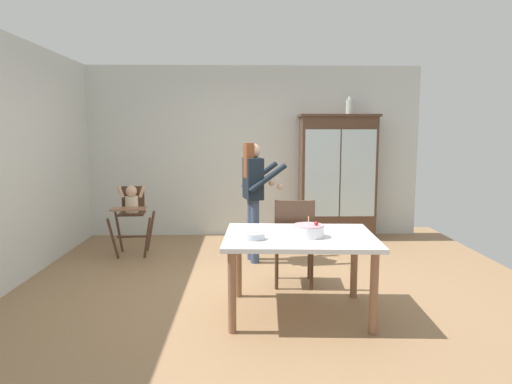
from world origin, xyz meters
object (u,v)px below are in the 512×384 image
Objects in this scene: serving_bowl at (254,236)px; dining_chair_far_side at (294,237)px; adult_person at (254,187)px; birthday_cake at (308,231)px; ceramic_vase at (350,107)px; china_cabinet at (337,177)px; dining_table at (299,245)px; high_chair_with_toddler at (132,207)px.

dining_chair_far_side is (0.44, 0.89, -0.21)m from serving_bowl.
birthday_cake is (0.45, -1.83, -0.17)m from adult_person.
china_cabinet is at bearing -178.77° from ceramic_vase.
ceramic_vase is 2.28m from adult_person.
china_cabinet reaches higher than dining_table.
dining_chair_far_side reaches higher than serving_bowl.
dining_chair_far_side reaches higher than dining_table.
high_chair_with_toddler is (-2.98, -0.96, -0.32)m from china_cabinet.
ceramic_vase reaches higher than high_chair_with_toddler.
birthday_cake is at bearing 97.16° from dining_chair_far_side.
birthday_cake is 0.49m from serving_bowl.
ceramic_vase is at bearing 11.77° from high_chair_with_toddler.
high_chair_with_toddler is at bearing -29.39° from dining_chair_far_side.
high_chair_with_toddler is at bearing 125.35° from serving_bowl.
high_chair_with_toddler is 3.03m from birthday_cake.
dining_table is at bearing -179.91° from adult_person.
dining_table is 0.74m from dining_chair_far_side.
ceramic_vase is 2.99m from dining_chair_far_side.
ceramic_vase reaches higher than dining_table.
high_chair_with_toddler is 2.78m from serving_bowl.
serving_bowl is (-0.41, -0.16, 0.12)m from dining_table.
adult_person is 1.92m from serving_bowl.
birthday_cake is at bearing -178.28° from adult_person.
birthday_cake is 1.56× the size of serving_bowl.
high_chair_with_toddler is at bearing 133.76° from dining_table.
ceramic_vase reaches higher than china_cabinet.
dining_chair_far_side is at bearing -39.09° from high_chair_with_toddler.
adult_person is at bearing 103.85° from birthday_cake.
serving_bowl is 0.19× the size of dining_chair_far_side.
china_cabinet is at bearing 12.64° from high_chair_with_toddler.
high_chair_with_toddler is 2.47m from dining_chair_far_side.
birthday_cake is (2.09, -2.18, 0.14)m from high_chair_with_toddler.
china_cabinet is 3.52m from serving_bowl.
birthday_cake is at bearing -45.53° from dining_table.
serving_bowl is (-1.55, -3.23, -1.29)m from ceramic_vase.
dining_table is at bearing 20.88° from serving_bowl.
china_cabinet is 2.01× the size of dining_chair_far_side.
high_chair_with_toddler is 1.71m from adult_person.
adult_person is 1.18m from dining_chair_far_side.
adult_person is 1.82m from dining_table.
china_cabinet reaches higher than dining_chair_far_side.
birthday_cake reaches higher than serving_bowl.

